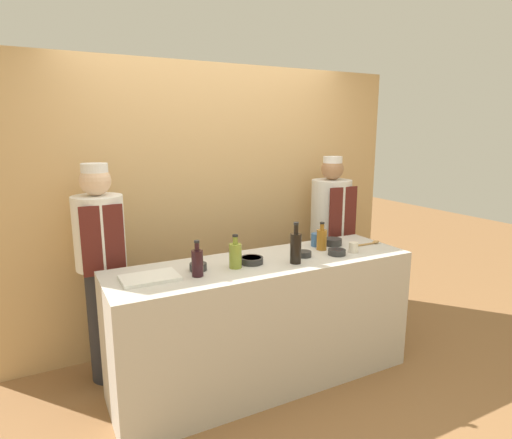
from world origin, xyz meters
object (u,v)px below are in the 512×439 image
wooden_spoon (370,243)px  chef_right (330,236)px  sauce_bowl_orange (251,260)px  sauce_bowl_red (337,252)px  cutting_board (150,278)px  sauce_bowl_white (333,241)px  bottle_soy (296,247)px  chef_left (102,266)px  bottle_wine (197,262)px  cup_blue (316,240)px  bottle_amber (322,239)px  sauce_bowl_green (198,266)px  bottle_oil (235,255)px  sauce_bowl_purple (304,254)px  cup_cream (353,247)px

wooden_spoon → chef_right: 0.59m
sauce_bowl_orange → chef_right: size_ratio=0.10×
sauce_bowl_red → cutting_board: sauce_bowl_red is taller
sauce_bowl_orange → sauce_bowl_red: bearing=-9.8°
sauce_bowl_white → bottle_soy: 0.60m
wooden_spoon → sauce_bowl_orange: bearing=179.6°
wooden_spoon → chef_left: (-2.01, 0.59, -0.06)m
bottle_wine → bottle_soy: (0.70, -0.06, 0.02)m
sauce_bowl_red → sauce_bowl_orange: bearing=170.2°
sauce_bowl_red → cutting_board: (-1.38, 0.12, -0.01)m
cutting_board → cup_blue: cup_blue is taller
bottle_amber → wooden_spoon: bottle_amber is taller
sauce_bowl_orange → cutting_board: 0.72m
sauce_bowl_red → wooden_spoon: bearing=14.1°
bottle_soy → chef_left: size_ratio=0.18×
sauce_bowl_green → bottle_oil: (0.24, -0.07, 0.06)m
sauce_bowl_purple → bottle_soy: size_ratio=0.38×
sauce_bowl_orange → bottle_amber: bearing=4.7°
bottle_amber → cup_blue: (0.03, 0.11, -0.03)m
chef_right → cup_cream: bearing=-114.3°
bottle_wine → bottle_soy: 0.71m
sauce_bowl_white → cup_blue: bearing=164.7°
cup_blue → bottle_amber: bearing=-103.5°
cup_cream → chef_left: chef_left is taller
cutting_board → bottle_oil: size_ratio=1.53×
bottle_amber → wooden_spoon: size_ratio=0.86×
cup_cream → bottle_soy: bearing=-177.6°
bottle_wine → cutting_board: bearing=163.8°
cutting_board → cup_blue: (1.38, 0.16, 0.04)m
cup_blue → sauce_bowl_purple: bearing=-141.8°
sauce_bowl_orange → sauce_bowl_green: bearing=175.4°
bottle_soy → cutting_board: bearing=171.7°
cutting_board → wooden_spoon: size_ratio=1.38×
sauce_bowl_red → bottle_wine: size_ratio=0.56×
sauce_bowl_red → chef_left: bearing=156.4°
sauce_bowl_white → cup_cream: size_ratio=1.86×
bottle_soy → wooden_spoon: bearing=9.3°
bottle_wine → chef_left: bearing=127.0°
sauce_bowl_white → bottle_soy: bearing=-153.6°
cup_cream → chef_left: bearing=158.2°
bottle_amber → cup_blue: size_ratio=2.12×
chef_left → sauce_bowl_white: bearing=-14.8°
cutting_board → bottle_wine: (0.29, -0.08, 0.08)m
sauce_bowl_green → cup_blue: bearing=7.0°
sauce_bowl_white → bottle_wine: bearing=-170.7°
bottle_oil → cup_cream: (0.96, -0.08, -0.05)m
sauce_bowl_white → cutting_board: size_ratio=0.41×
cutting_board → sauce_bowl_purple: bearing=-2.1°
bottle_soy → cup_cream: (0.54, 0.02, -0.08)m
sauce_bowl_red → bottle_wine: 1.09m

